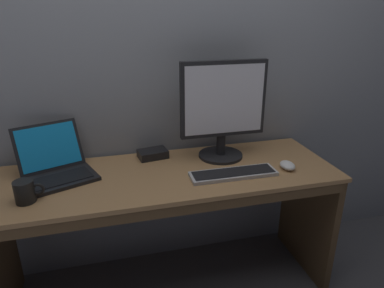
{
  "coord_description": "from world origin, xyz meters",
  "views": [
    {
      "loc": [
        -0.27,
        -1.52,
        1.48
      ],
      "look_at": [
        0.13,
        0.0,
        0.86
      ],
      "focal_mm": 32.34,
      "sensor_mm": 36.0,
      "label": 1
    }
  ],
  "objects": [
    {
      "name": "ground_plane",
      "position": [
        0.0,
        0.0,
        0.0
      ],
      "size": [
        14.0,
        14.0,
        0.0
      ],
      "primitive_type": "plane",
      "color": "#4C4C51"
    },
    {
      "name": "back_wall",
      "position": [
        0.0,
        0.33,
        1.45
      ],
      "size": [
        4.17,
        0.04,
        2.9
      ],
      "primitive_type": "cube",
      "color": "gray",
      "rests_on": "ground"
    },
    {
      "name": "desk",
      "position": [
        0.0,
        -0.01,
        0.52
      ],
      "size": [
        1.7,
        0.57,
        0.72
      ],
      "color": "#A87A4C",
      "rests_on": "ground"
    },
    {
      "name": "laptop_black",
      "position": [
        -0.51,
        0.08,
        0.77
      ],
      "size": [
        0.4,
        0.4,
        0.23
      ],
      "color": "black",
      "rests_on": "desk"
    },
    {
      "name": "external_monitor",
      "position": [
        0.32,
        0.11,
        1.0
      ],
      "size": [
        0.45,
        0.24,
        0.52
      ],
      "color": "black",
      "rests_on": "desk"
    },
    {
      "name": "wired_keyboard",
      "position": [
        0.31,
        -0.11,
        0.73
      ],
      "size": [
        0.43,
        0.12,
        0.02
      ],
      "color": "#BCBCC1",
      "rests_on": "desk"
    },
    {
      "name": "computer_mouse",
      "position": [
        0.6,
        -0.11,
        0.74
      ],
      "size": [
        0.07,
        0.1,
        0.04
      ],
      "primitive_type": "ellipsoid",
      "rotation": [
        0.0,
        0.0,
        -0.05
      ],
      "color": "white",
      "rests_on": "desk"
    },
    {
      "name": "external_drive_box",
      "position": [
        -0.04,
        0.2,
        0.74
      ],
      "size": [
        0.17,
        0.13,
        0.04
      ],
      "primitive_type": "cube",
      "rotation": [
        0.0,
        0.0,
        0.16
      ],
      "color": "black",
      "rests_on": "desk"
    },
    {
      "name": "coffee_mug",
      "position": [
        -0.62,
        -0.12,
        0.77
      ],
      "size": [
        0.12,
        0.08,
        0.1
      ],
      "color": "black",
      "rests_on": "desk"
    }
  ]
}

